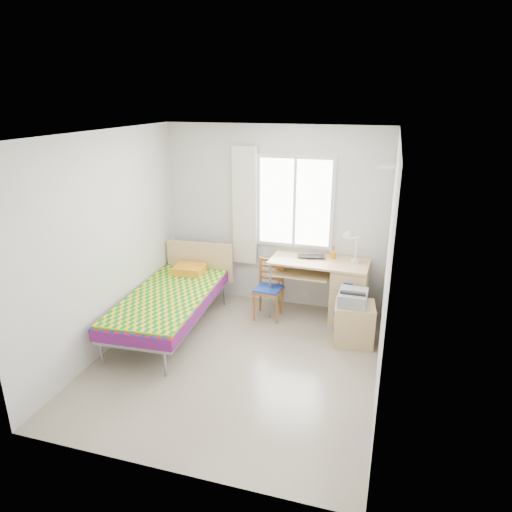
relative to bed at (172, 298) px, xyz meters
The scene contains 17 objects.
floor 1.26m from the bed, 25.88° to the right, with size 3.50×3.50×0.00m, color #BCAD93.
ceiling 2.45m from the bed, 25.88° to the right, with size 3.50×3.50×0.00m, color white.
wall_back 1.84m from the bed, 49.37° to the left, with size 3.20×3.20×0.00m, color silver.
wall_left 1.13m from the bed, 136.39° to the right, with size 3.50×3.50×0.00m, color silver.
wall_right 2.84m from the bed, 10.94° to the right, with size 3.50×3.50×0.00m, color silver.
window 2.13m from the bed, 41.72° to the left, with size 1.10×0.04×1.30m.
curtain 1.67m from the bed, 61.23° to the left, with size 0.35×0.05×1.70m, color #F5F0CA.
floating_shelf 3.19m from the bed, 19.15° to the left, with size 0.20×0.32×0.03m, color white.
bed is the anchor object (origin of this frame).
desk 2.33m from the bed, 23.27° to the left, with size 1.35×0.66×0.83m.
chair 1.35m from the bed, 32.59° to the left, with size 0.39×0.39×0.84m.
cabinet 2.37m from the bed, ahead, with size 0.53×0.48×0.53m.
printer 2.33m from the bed, ahead, with size 0.35×0.40×0.17m.
laptop 1.96m from the bed, 29.82° to the left, with size 0.38×0.24×0.03m, color black.
pen_cup 2.26m from the bed, 28.98° to the left, with size 0.08×0.08×0.10m, color orange.
task_lamp 2.46m from the bed, 22.00° to the left, with size 0.25×0.34×0.48m.
book 1.85m from the bed, 29.28° to the left, with size 0.19×0.27×0.02m, color gray.
Camera 1 is at (1.54, -4.41, 2.96)m, focal length 32.00 mm.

